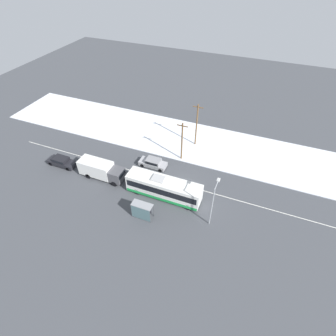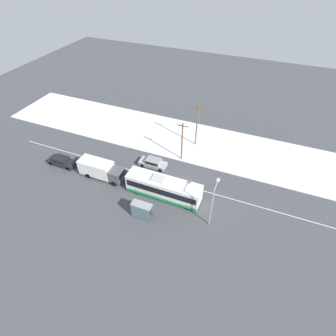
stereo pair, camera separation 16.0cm
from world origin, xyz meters
The scene contains 12 objects.
ground_plane centered at (0.00, 0.00, 0.00)m, with size 120.00×120.00×0.00m, color #424449.
snow_lot centered at (0.00, 11.20, 0.06)m, with size 80.00×12.11×0.12m.
lane_marking_center centered at (0.00, 0.00, 0.00)m, with size 60.00×0.12×0.00m.
city_bus centered at (-1.89, -3.06, 1.58)m, with size 10.80×2.57×3.24m.
box_truck centered at (-12.34, -3.03, 1.59)m, with size 7.13×2.30×2.84m.
sedan_car centered at (-5.99, 2.23, 0.81)m, with size 4.48×1.80×1.48m.
parked_car_near_truck centered at (-19.95, -3.01, 0.81)m, with size 4.71×1.80×1.48m.
pedestrian_at_stop centered at (-2.46, -6.66, 1.11)m, with size 0.65×0.29×1.81m.
bus_shelter centered at (-3.04, -7.86, 1.67)m, with size 2.79×1.20×2.40m.
streetlamp centered at (5.50, -5.01, 4.16)m, with size 0.36×2.20×6.54m.
utility_pole_roadside centered at (-2.39, 5.76, 3.69)m, with size 1.80×0.24×7.02m.
utility_pole_snowlot centered at (-1.46, 10.56, 4.17)m, with size 1.80×0.24×7.97m.
Camera 2 is at (8.42, -26.73, 28.24)m, focal length 28.00 mm.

